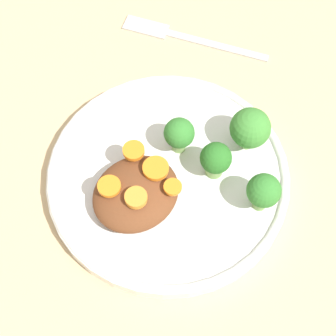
# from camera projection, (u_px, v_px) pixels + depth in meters

# --- Properties ---
(ground_plane) EXTENTS (4.00, 4.00, 0.00)m
(ground_plane) POSITION_uv_depth(u_px,v_px,m) (168.00, 182.00, 0.64)
(ground_plane) COLOR tan
(plate) EXTENTS (0.27, 0.27, 0.02)m
(plate) POSITION_uv_depth(u_px,v_px,m) (168.00, 177.00, 0.63)
(plate) COLOR silver
(plate) RESTS_ON ground_plane
(stew_mound) EXTENTS (0.10, 0.08, 0.03)m
(stew_mound) POSITION_uv_depth(u_px,v_px,m) (135.00, 193.00, 0.59)
(stew_mound) COLOR brown
(stew_mound) RESTS_ON plate
(broccoli_floret_0) EXTENTS (0.04, 0.04, 0.05)m
(broccoli_floret_0) POSITION_uv_depth(u_px,v_px,m) (264.00, 192.00, 0.58)
(broccoli_floret_0) COLOR #759E51
(broccoli_floret_0) RESTS_ON plate
(broccoli_floret_1) EXTENTS (0.03, 0.03, 0.05)m
(broccoli_floret_1) POSITION_uv_depth(u_px,v_px,m) (216.00, 160.00, 0.60)
(broccoli_floret_1) COLOR #7FA85B
(broccoli_floret_1) RESTS_ON plate
(broccoli_floret_2) EXTENTS (0.03, 0.03, 0.05)m
(broccoli_floret_2) POSITION_uv_depth(u_px,v_px,m) (179.00, 134.00, 0.61)
(broccoli_floret_2) COLOR #7FA85B
(broccoli_floret_2) RESTS_ON plate
(broccoli_floret_3) EXTENTS (0.05, 0.05, 0.06)m
(broccoli_floret_3) POSITION_uv_depth(u_px,v_px,m) (250.00, 128.00, 0.61)
(broccoli_floret_3) COLOR #7FA85B
(broccoli_floret_3) RESTS_ON plate
(carrot_slice_0) EXTENTS (0.02, 0.02, 0.00)m
(carrot_slice_0) POSITION_uv_depth(u_px,v_px,m) (109.00, 186.00, 0.58)
(carrot_slice_0) COLOR orange
(carrot_slice_0) RESTS_ON stew_mound
(carrot_slice_1) EXTENTS (0.02, 0.02, 0.01)m
(carrot_slice_1) POSITION_uv_depth(u_px,v_px,m) (136.00, 198.00, 0.57)
(carrot_slice_1) COLOR orange
(carrot_slice_1) RESTS_ON stew_mound
(carrot_slice_2) EXTENTS (0.03, 0.03, 0.01)m
(carrot_slice_2) POSITION_uv_depth(u_px,v_px,m) (157.00, 169.00, 0.58)
(carrot_slice_2) COLOR orange
(carrot_slice_2) RESTS_ON stew_mound
(carrot_slice_3) EXTENTS (0.02, 0.02, 0.01)m
(carrot_slice_3) POSITION_uv_depth(u_px,v_px,m) (134.00, 151.00, 0.59)
(carrot_slice_3) COLOR orange
(carrot_slice_3) RESTS_ON stew_mound
(carrot_slice_4) EXTENTS (0.02, 0.02, 0.00)m
(carrot_slice_4) POSITION_uv_depth(u_px,v_px,m) (173.00, 187.00, 0.58)
(carrot_slice_4) COLOR orange
(carrot_slice_4) RESTS_ON stew_mound
(fork) EXTENTS (0.11, 0.18, 0.01)m
(fork) POSITION_uv_depth(u_px,v_px,m) (181.00, 35.00, 0.74)
(fork) COLOR #B9B9B9
(fork) RESTS_ON ground_plane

